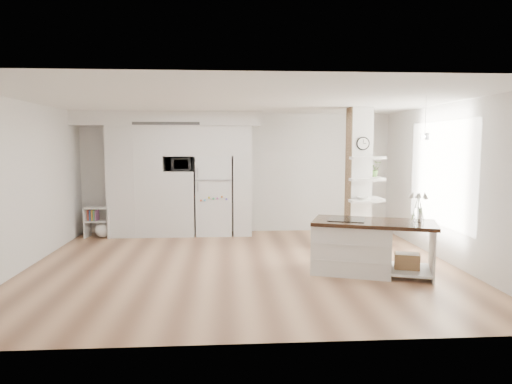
# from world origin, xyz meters

# --- Properties ---
(floor) EXTENTS (7.00, 6.00, 0.01)m
(floor) POSITION_xyz_m (0.00, 0.00, 0.00)
(floor) COLOR tan
(floor) RESTS_ON ground
(room) EXTENTS (7.04, 6.04, 2.72)m
(room) POSITION_xyz_m (0.00, 0.00, 1.86)
(room) COLOR white
(room) RESTS_ON ground
(cabinet_wall) EXTENTS (4.00, 0.71, 2.70)m
(cabinet_wall) POSITION_xyz_m (-1.45, 2.67, 1.51)
(cabinet_wall) COLOR silver
(cabinet_wall) RESTS_ON floor
(refrigerator) EXTENTS (0.78, 0.69, 1.75)m
(refrigerator) POSITION_xyz_m (-0.53, 2.68, 0.88)
(refrigerator) COLOR white
(refrigerator) RESTS_ON floor
(column) EXTENTS (0.69, 0.90, 2.70)m
(column) POSITION_xyz_m (2.38, 1.13, 1.35)
(column) COLOR silver
(column) RESTS_ON floor
(window) EXTENTS (0.00, 2.40, 2.40)m
(window) POSITION_xyz_m (3.48, 0.30, 1.50)
(window) COLOR white
(window) RESTS_ON room
(pendant_light) EXTENTS (0.12, 0.12, 0.10)m
(pendant_light) POSITION_xyz_m (1.70, 0.15, 2.12)
(pendant_light) COLOR white
(pendant_light) RESTS_ON room
(kitchen_island) EXTENTS (2.02, 1.44, 1.40)m
(kitchen_island) POSITION_xyz_m (1.82, -0.53, 0.44)
(kitchen_island) COLOR silver
(kitchen_island) RESTS_ON floor
(bookshelf) EXTENTS (0.60, 0.40, 0.66)m
(bookshelf) POSITION_xyz_m (-2.98, 2.50, 0.29)
(bookshelf) COLOR silver
(bookshelf) RESTS_ON floor
(floor_plant_a) EXTENTS (0.36, 0.33, 0.54)m
(floor_plant_a) POSITION_xyz_m (2.05, 0.32, 0.27)
(floor_plant_a) COLOR #4B7D32
(floor_plant_a) RESTS_ON floor
(floor_plant_b) EXTENTS (0.32, 0.32, 0.44)m
(floor_plant_b) POSITION_xyz_m (1.85, 2.00, 0.22)
(floor_plant_b) COLOR #4B7D32
(floor_plant_b) RESTS_ON floor
(microwave) EXTENTS (0.54, 0.37, 0.30)m
(microwave) POSITION_xyz_m (-1.27, 2.62, 1.57)
(microwave) COLOR #2D2D2D
(microwave) RESTS_ON cabinet_wall
(shelf_plant) EXTENTS (0.27, 0.23, 0.30)m
(shelf_plant) POSITION_xyz_m (2.63, 1.30, 1.52)
(shelf_plant) COLOR #4B7D32
(shelf_plant) RESTS_ON column
(decor_bowl) EXTENTS (0.22, 0.22, 0.05)m
(decor_bowl) POSITION_xyz_m (2.30, 0.90, 1.00)
(decor_bowl) COLOR white
(decor_bowl) RESTS_ON column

